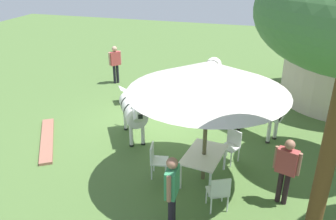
{
  "coord_description": "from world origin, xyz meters",
  "views": [
    {
      "loc": [
        9.88,
        3.43,
        5.33
      ],
      "look_at": [
        0.91,
        0.77,
        1.0
      ],
      "focal_mm": 36.98,
      "sensor_mm": 36.0,
      "label": 1
    }
  ],
  "objects_px": {
    "guest_beside_umbrella": "(286,166)",
    "guest_behind_table": "(172,187)",
    "patio_dining_table": "(204,157)",
    "zebra_nearest_camera": "(133,110)",
    "striped_lounge_chair": "(131,96)",
    "zebra_by_umbrella": "(258,105)",
    "patio_chair_west_end": "(156,158)",
    "patio_chair_near_hut": "(232,144)",
    "patio_chair_east_end": "(219,191)",
    "standing_watcher": "(115,61)",
    "shade_umbrella": "(208,77)",
    "zebra_toward_hut": "(209,71)"
  },
  "relations": [
    {
      "from": "striped_lounge_chair",
      "to": "guest_behind_table",
      "type": "bearing_deg",
      "value": -4.49
    },
    {
      "from": "zebra_by_umbrella",
      "to": "striped_lounge_chair",
      "type": "bearing_deg",
      "value": 107.99
    },
    {
      "from": "striped_lounge_chair",
      "to": "zebra_nearest_camera",
      "type": "height_order",
      "value": "zebra_nearest_camera"
    },
    {
      "from": "zebra_by_umbrella",
      "to": "patio_chair_west_end",
      "type": "bearing_deg",
      "value": 175.63
    },
    {
      "from": "patio_dining_table",
      "to": "zebra_by_umbrella",
      "type": "distance_m",
      "value": 3.07
    },
    {
      "from": "patio_chair_near_hut",
      "to": "striped_lounge_chair",
      "type": "xyz_separation_m",
      "value": [
        -3.02,
        -4.2,
        -0.27
      ]
    },
    {
      "from": "standing_watcher",
      "to": "zebra_toward_hut",
      "type": "distance_m",
      "value": 4.12
    },
    {
      "from": "patio_chair_west_end",
      "to": "zebra_toward_hut",
      "type": "bearing_deg",
      "value": 167.33
    },
    {
      "from": "guest_behind_table",
      "to": "zebra_by_umbrella",
      "type": "bearing_deg",
      "value": 161.03
    },
    {
      "from": "zebra_nearest_camera",
      "to": "zebra_toward_hut",
      "type": "distance_m",
      "value": 4.57
    },
    {
      "from": "patio_dining_table",
      "to": "patio_chair_east_end",
      "type": "height_order",
      "value": "patio_chair_east_end"
    },
    {
      "from": "patio_dining_table",
      "to": "guest_beside_umbrella",
      "type": "distance_m",
      "value": 1.98
    },
    {
      "from": "patio_chair_near_hut",
      "to": "patio_dining_table",
      "type": "bearing_deg",
      "value": 90.0
    },
    {
      "from": "patio_chair_near_hut",
      "to": "standing_watcher",
      "type": "bearing_deg",
      "value": -12.64
    },
    {
      "from": "guest_behind_table",
      "to": "standing_watcher",
      "type": "height_order",
      "value": "guest_behind_table"
    },
    {
      "from": "guest_beside_umbrella",
      "to": "zebra_by_umbrella",
      "type": "bearing_deg",
      "value": -57.89
    },
    {
      "from": "guest_behind_table",
      "to": "patio_chair_near_hut",
      "type": "bearing_deg",
      "value": 161.39
    },
    {
      "from": "shade_umbrella",
      "to": "zebra_by_umbrella",
      "type": "xyz_separation_m",
      "value": [
        -2.84,
        1.12,
        -1.77
      ]
    },
    {
      "from": "zebra_nearest_camera",
      "to": "patio_chair_near_hut",
      "type": "bearing_deg",
      "value": 140.12
    },
    {
      "from": "patio_dining_table",
      "to": "patio_chair_west_end",
      "type": "relative_size",
      "value": 1.61
    },
    {
      "from": "patio_dining_table",
      "to": "patio_chair_east_end",
      "type": "xyz_separation_m",
      "value": [
        1.07,
        0.55,
        -0.13
      ]
    },
    {
      "from": "standing_watcher",
      "to": "patio_chair_west_end",
      "type": "bearing_deg",
      "value": 72.97
    },
    {
      "from": "guest_behind_table",
      "to": "zebra_nearest_camera",
      "type": "distance_m",
      "value": 4.01
    },
    {
      "from": "guest_beside_umbrella",
      "to": "guest_behind_table",
      "type": "bearing_deg",
      "value": 52.14
    },
    {
      "from": "guest_beside_umbrella",
      "to": "zebra_by_umbrella",
      "type": "relative_size",
      "value": 0.88
    },
    {
      "from": "patio_chair_west_end",
      "to": "striped_lounge_chair",
      "type": "bearing_deg",
      "value": -160.55
    },
    {
      "from": "guest_behind_table",
      "to": "patio_chair_east_end",
      "type": "bearing_deg",
      "value": 131.05
    },
    {
      "from": "patio_chair_west_end",
      "to": "guest_behind_table",
      "type": "bearing_deg",
      "value": 18.02
    },
    {
      "from": "zebra_by_umbrella",
      "to": "zebra_toward_hut",
      "type": "xyz_separation_m",
      "value": [
        -2.96,
        -2.05,
        -0.03
      ]
    },
    {
      "from": "zebra_nearest_camera",
      "to": "striped_lounge_chair",
      "type": "bearing_deg",
      "value": -97.65
    },
    {
      "from": "guest_beside_umbrella",
      "to": "patio_dining_table",
      "type": "bearing_deg",
      "value": 6.72
    },
    {
      "from": "shade_umbrella",
      "to": "zebra_nearest_camera",
      "type": "distance_m",
      "value": 3.41
    },
    {
      "from": "patio_chair_west_end",
      "to": "patio_chair_near_hut",
      "type": "bearing_deg",
      "value": 115.93
    },
    {
      "from": "patio_chair_near_hut",
      "to": "zebra_nearest_camera",
      "type": "height_order",
      "value": "zebra_nearest_camera"
    },
    {
      "from": "patio_chair_west_end",
      "to": "patio_chair_near_hut",
      "type": "height_order",
      "value": "same"
    },
    {
      "from": "shade_umbrella",
      "to": "standing_watcher",
      "type": "bearing_deg",
      "value": -139.31
    },
    {
      "from": "patio_chair_east_end",
      "to": "zebra_by_umbrella",
      "type": "bearing_deg",
      "value": 54.69
    },
    {
      "from": "patio_chair_west_end",
      "to": "patio_chair_near_hut",
      "type": "xyz_separation_m",
      "value": [
        -1.28,
        1.75,
        0.0
      ]
    },
    {
      "from": "patio_dining_table",
      "to": "guest_behind_table",
      "type": "bearing_deg",
      "value": -9.03
    },
    {
      "from": "patio_dining_table",
      "to": "patio_chair_near_hut",
      "type": "distance_m",
      "value": 1.21
    },
    {
      "from": "patio_dining_table",
      "to": "guest_beside_umbrella",
      "type": "xyz_separation_m",
      "value": [
        0.39,
        1.91,
        0.34
      ]
    },
    {
      "from": "patio_chair_west_end",
      "to": "guest_behind_table",
      "type": "distance_m",
      "value": 1.95
    },
    {
      "from": "shade_umbrella",
      "to": "guest_beside_umbrella",
      "type": "height_order",
      "value": "shade_umbrella"
    },
    {
      "from": "zebra_by_umbrella",
      "to": "standing_watcher",
      "type": "bearing_deg",
      "value": 96.49
    },
    {
      "from": "shade_umbrella",
      "to": "zebra_by_umbrella",
      "type": "height_order",
      "value": "shade_umbrella"
    },
    {
      "from": "shade_umbrella",
      "to": "patio_chair_east_end",
      "type": "xyz_separation_m",
      "value": [
        1.07,
        0.55,
        -2.24
      ]
    },
    {
      "from": "patio_chair_west_end",
      "to": "guest_beside_umbrella",
      "type": "distance_m",
      "value": 3.14
    },
    {
      "from": "guest_behind_table",
      "to": "zebra_by_umbrella",
      "type": "height_order",
      "value": "guest_behind_table"
    },
    {
      "from": "guest_beside_umbrella",
      "to": "zebra_by_umbrella",
      "type": "distance_m",
      "value": 3.33
    },
    {
      "from": "patio_dining_table",
      "to": "zebra_nearest_camera",
      "type": "height_order",
      "value": "zebra_nearest_camera"
    }
  ]
}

